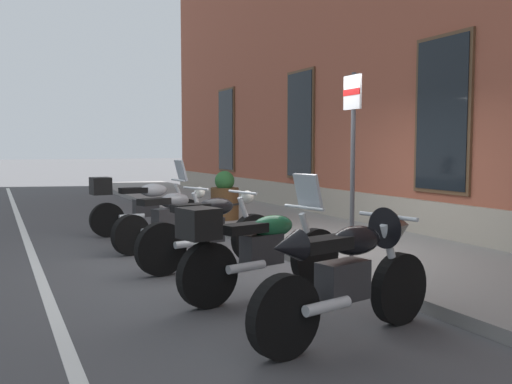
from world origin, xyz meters
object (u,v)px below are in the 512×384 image
at_px(motorcycle_green_touring, 257,247).
at_px(motorcycle_black_naked, 211,231).
at_px(motorcycle_silver_touring, 142,204).
at_px(motorcycle_grey_naked, 171,219).
at_px(parking_sign, 353,139).
at_px(barrel_planter, 225,198).
at_px(motorcycle_black_sport, 354,270).

bearing_deg(motorcycle_green_touring, motorcycle_black_naked, 177.74).
distance_m(motorcycle_silver_touring, motorcycle_green_touring, 4.77).
height_order(motorcycle_grey_naked, motorcycle_black_naked, motorcycle_black_naked).
distance_m(parking_sign, barrel_planter, 4.56).
xyz_separation_m(motorcycle_grey_naked, motorcycle_green_touring, (3.11, 0.02, 0.07)).
xyz_separation_m(motorcycle_black_naked, motorcycle_green_touring, (1.55, -0.06, 0.05)).
xyz_separation_m(motorcycle_silver_touring, motorcycle_black_naked, (3.22, 0.12, -0.07)).
bearing_deg(motorcycle_black_naked, parking_sign, 65.32).
bearing_deg(motorcycle_silver_touring, parking_sign, 24.20).
height_order(motorcycle_black_naked, parking_sign, parking_sign).
relative_size(motorcycle_black_sport, parking_sign, 0.82).
bearing_deg(motorcycle_black_sport, motorcycle_grey_naked, -177.52).
bearing_deg(motorcycle_grey_naked, motorcycle_green_touring, 0.31).
relative_size(parking_sign, barrel_planter, 2.46).
height_order(motorcycle_black_naked, motorcycle_green_touring, motorcycle_green_touring).
bearing_deg(barrel_planter, motorcycle_black_naked, -24.50).
distance_m(motorcycle_grey_naked, motorcycle_green_touring, 3.11).
xyz_separation_m(parking_sign, barrel_planter, (-4.42, -0.00, -1.13)).
relative_size(motorcycle_green_touring, parking_sign, 0.87).
height_order(motorcycle_green_touring, parking_sign, parking_sign).
height_order(motorcycle_grey_naked, motorcycle_green_touring, motorcycle_green_touring).
xyz_separation_m(motorcycle_black_naked, barrel_planter, (-3.65, 1.67, 0.06)).
xyz_separation_m(motorcycle_black_sport, parking_sign, (-2.27, 1.55, 1.11)).
xyz_separation_m(motorcycle_grey_naked, barrel_planter, (-2.09, 1.74, 0.08)).
distance_m(motorcycle_grey_naked, motorcycle_black_sport, 4.60).
distance_m(motorcycle_silver_touring, barrel_planter, 1.84).
bearing_deg(motorcycle_black_sport, motorcycle_black_naked, -177.72).
xyz_separation_m(motorcycle_grey_naked, motorcycle_black_sport, (4.59, 0.20, 0.11)).
relative_size(motorcycle_silver_touring, barrel_planter, 2.18).
relative_size(motorcycle_black_naked, motorcycle_black_sport, 1.04).
height_order(motorcycle_grey_naked, motorcycle_black_sport, motorcycle_black_sport).
bearing_deg(parking_sign, motorcycle_grey_naked, -143.10).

